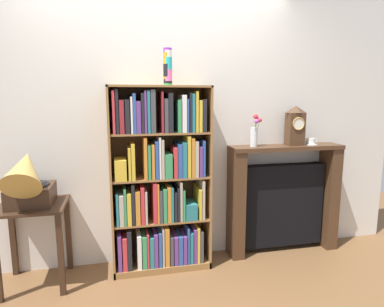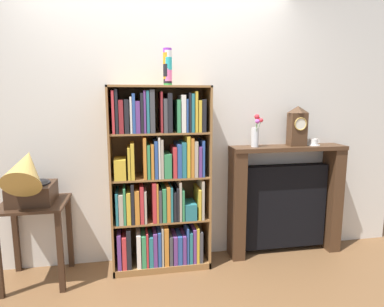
{
  "view_description": "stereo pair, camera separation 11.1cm",
  "coord_description": "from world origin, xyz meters",
  "px_view_note": "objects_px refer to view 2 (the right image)",
  "views": [
    {
      "loc": [
        -0.36,
        -2.78,
        1.56
      ],
      "look_at": [
        0.29,
        0.11,
        1.06
      ],
      "focal_mm": 30.88,
      "sensor_mm": 36.0,
      "label": 1
    },
    {
      "loc": [
        -0.25,
        -2.8,
        1.56
      ],
      "look_at": [
        0.29,
        0.11,
        1.06
      ],
      "focal_mm": 30.88,
      "sensor_mm": 36.0,
      "label": 2
    }
  ],
  "objects_px": {
    "side_table_left": "(35,223)",
    "gramophone": "(28,178)",
    "bookshelf": "(160,185)",
    "flower_vase": "(256,133)",
    "cup_stack": "(168,67)",
    "teacup_with_saucer": "(313,142)",
    "fireplace_mantel": "(285,201)",
    "mantel_clock": "(297,126)"
  },
  "relations": [
    {
      "from": "bookshelf",
      "to": "mantel_clock",
      "type": "distance_m",
      "value": 1.43
    },
    {
      "from": "cup_stack",
      "to": "teacup_with_saucer",
      "type": "xyz_separation_m",
      "value": [
        1.44,
        0.05,
        -0.69
      ]
    },
    {
      "from": "gramophone",
      "to": "teacup_with_saucer",
      "type": "relative_size",
      "value": 4.04
    },
    {
      "from": "fireplace_mantel",
      "to": "mantel_clock",
      "type": "relative_size",
      "value": 2.97
    },
    {
      "from": "fireplace_mantel",
      "to": "flower_vase",
      "type": "xyz_separation_m",
      "value": [
        -0.34,
        -0.02,
        0.69
      ]
    },
    {
      "from": "side_table_left",
      "to": "teacup_with_saucer",
      "type": "relative_size",
      "value": 5.22
    },
    {
      "from": "bookshelf",
      "to": "flower_vase",
      "type": "xyz_separation_m",
      "value": [
        0.92,
        0.05,
        0.44
      ]
    },
    {
      "from": "flower_vase",
      "to": "fireplace_mantel",
      "type": "bearing_deg",
      "value": 4.07
    },
    {
      "from": "side_table_left",
      "to": "gramophone",
      "type": "xyz_separation_m",
      "value": [
        -0.0,
        -0.08,
        0.41
      ]
    },
    {
      "from": "bookshelf",
      "to": "fireplace_mantel",
      "type": "relative_size",
      "value": 1.46
    },
    {
      "from": "flower_vase",
      "to": "teacup_with_saucer",
      "type": "bearing_deg",
      "value": 0.24
    },
    {
      "from": "mantel_clock",
      "to": "flower_vase",
      "type": "xyz_separation_m",
      "value": [
        -0.42,
        -0.0,
        -0.06
      ]
    },
    {
      "from": "fireplace_mantel",
      "to": "mantel_clock",
      "type": "distance_m",
      "value": 0.76
    },
    {
      "from": "flower_vase",
      "to": "teacup_with_saucer",
      "type": "relative_size",
      "value": 2.31
    },
    {
      "from": "gramophone",
      "to": "flower_vase",
      "type": "height_order",
      "value": "flower_vase"
    },
    {
      "from": "cup_stack",
      "to": "side_table_left",
      "type": "bearing_deg",
      "value": -176.39
    },
    {
      "from": "bookshelf",
      "to": "side_table_left",
      "type": "xyz_separation_m",
      "value": [
        -1.06,
        -0.06,
        -0.27
      ]
    },
    {
      "from": "gramophone",
      "to": "fireplace_mantel",
      "type": "distance_m",
      "value": 2.36
    },
    {
      "from": "gramophone",
      "to": "mantel_clock",
      "type": "bearing_deg",
      "value": 4.65
    },
    {
      "from": "fireplace_mantel",
      "to": "mantel_clock",
      "type": "height_order",
      "value": "mantel_clock"
    },
    {
      "from": "side_table_left",
      "to": "fireplace_mantel",
      "type": "relative_size",
      "value": 0.61
    },
    {
      "from": "cup_stack",
      "to": "teacup_with_saucer",
      "type": "height_order",
      "value": "cup_stack"
    },
    {
      "from": "bookshelf",
      "to": "flower_vase",
      "type": "height_order",
      "value": "bookshelf"
    },
    {
      "from": "gramophone",
      "to": "teacup_with_saucer",
      "type": "height_order",
      "value": "gramophone"
    },
    {
      "from": "teacup_with_saucer",
      "to": "mantel_clock",
      "type": "bearing_deg",
      "value": -179.29
    },
    {
      "from": "side_table_left",
      "to": "teacup_with_saucer",
      "type": "bearing_deg",
      "value": 2.61
    },
    {
      "from": "mantel_clock",
      "to": "flower_vase",
      "type": "bearing_deg",
      "value": -179.96
    },
    {
      "from": "mantel_clock",
      "to": "teacup_with_saucer",
      "type": "relative_size",
      "value": 2.87
    },
    {
      "from": "gramophone",
      "to": "fireplace_mantel",
      "type": "xyz_separation_m",
      "value": [
        2.32,
        0.22,
        -0.39
      ]
    },
    {
      "from": "gramophone",
      "to": "flower_vase",
      "type": "bearing_deg",
      "value": 5.63
    },
    {
      "from": "cup_stack",
      "to": "teacup_with_saucer",
      "type": "distance_m",
      "value": 1.6
    },
    {
      "from": "bookshelf",
      "to": "mantel_clock",
      "type": "xyz_separation_m",
      "value": [
        1.34,
        0.05,
        0.5
      ]
    },
    {
      "from": "side_table_left",
      "to": "teacup_with_saucer",
      "type": "height_order",
      "value": "teacup_with_saucer"
    },
    {
      "from": "side_table_left",
      "to": "flower_vase",
      "type": "relative_size",
      "value": 2.26
    },
    {
      "from": "gramophone",
      "to": "mantel_clock",
      "type": "xyz_separation_m",
      "value": [
        2.4,
        0.2,
        0.36
      ]
    },
    {
      "from": "flower_vase",
      "to": "teacup_with_saucer",
      "type": "distance_m",
      "value": 0.61
    },
    {
      "from": "fireplace_mantel",
      "to": "mantel_clock",
      "type": "xyz_separation_m",
      "value": [
        0.08,
        -0.02,
        0.75
      ]
    },
    {
      "from": "bookshelf",
      "to": "side_table_left",
      "type": "height_order",
      "value": "bookshelf"
    },
    {
      "from": "cup_stack",
      "to": "teacup_with_saucer",
      "type": "relative_size",
      "value": 2.34
    },
    {
      "from": "side_table_left",
      "to": "gramophone",
      "type": "height_order",
      "value": "gramophone"
    },
    {
      "from": "side_table_left",
      "to": "fireplace_mantel",
      "type": "xyz_separation_m",
      "value": [
        2.32,
        0.14,
        0.02
      ]
    },
    {
      "from": "cup_stack",
      "to": "gramophone",
      "type": "height_order",
      "value": "cup_stack"
    }
  ]
}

